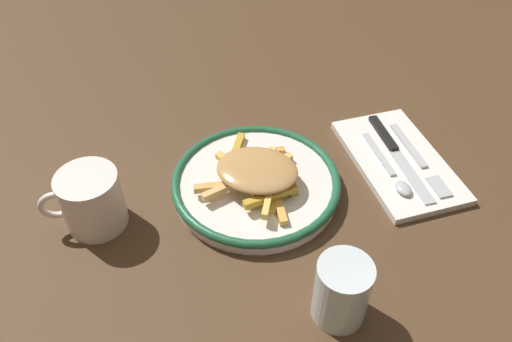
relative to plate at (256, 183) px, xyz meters
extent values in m
plane|color=#4D3520|center=(0.00, 0.00, -0.01)|extent=(2.60, 2.60, 0.00)
cylinder|color=white|center=(0.00, 0.00, 0.00)|extent=(0.25, 0.25, 0.02)
torus|color=#215E3C|center=(0.00, 0.00, 0.01)|extent=(0.26, 0.26, 0.01)
cube|color=#EDB654|center=(0.03, -0.04, 0.01)|extent=(0.04, 0.07, 0.01)
cube|color=#E1B958|center=(-0.01, -0.01, 0.02)|extent=(0.07, 0.06, 0.01)
cube|color=gold|center=(-0.01, -0.01, 0.01)|extent=(0.07, 0.05, 0.01)
cube|color=gold|center=(0.01, -0.07, 0.01)|extent=(0.05, 0.08, 0.01)
cube|color=gold|center=(-0.03, 0.02, 0.01)|extent=(0.06, 0.05, 0.01)
cube|color=#EBC757|center=(-0.01, 0.05, 0.02)|extent=(0.05, 0.09, 0.01)
cube|color=#E4BA60|center=(-0.02, -0.02, 0.01)|extent=(0.09, 0.04, 0.01)
cube|color=gold|center=(-0.01, 0.05, 0.02)|extent=(0.08, 0.02, 0.01)
cube|color=gold|center=(-0.01, -0.05, 0.01)|extent=(0.10, 0.02, 0.01)
cube|color=gold|center=(-0.04, 0.00, 0.01)|extent=(0.02, 0.09, 0.01)
cube|color=gold|center=(0.01, 0.01, 0.02)|extent=(0.02, 0.08, 0.01)
cube|color=#EDC157|center=(0.00, 0.00, 0.01)|extent=(0.08, 0.02, 0.01)
cube|color=tan|center=(0.07, 0.01, 0.02)|extent=(0.06, 0.02, 0.01)
cube|color=gold|center=(-0.02, 0.05, 0.01)|extent=(0.02, 0.09, 0.01)
cube|color=#E2B266|center=(0.05, 0.02, 0.02)|extent=(0.07, 0.03, 0.01)
cube|color=gold|center=(-0.01, 0.04, 0.01)|extent=(0.03, 0.06, 0.01)
cube|color=#E6B75E|center=(0.01, 0.02, 0.01)|extent=(0.04, 0.09, 0.01)
ellipsoid|color=tan|center=(0.00, 0.01, 0.03)|extent=(0.16, 0.15, 0.02)
cube|color=#387020|center=(0.03, 0.03, 0.04)|extent=(0.00, 0.00, 0.00)
cube|color=#396635|center=(-0.02, 0.00, 0.04)|extent=(0.00, 0.00, 0.00)
cube|color=#357119|center=(0.00, 0.05, 0.04)|extent=(0.00, 0.00, 0.00)
cube|color=#275721|center=(0.00, 0.00, 0.04)|extent=(0.00, 0.00, 0.00)
cube|color=white|center=(-0.24, 0.01, -0.01)|extent=(0.14, 0.24, 0.01)
cube|color=silver|center=(-0.27, -0.02, 0.00)|extent=(0.01, 0.11, 0.01)
cube|color=silver|center=(-0.27, 0.08, 0.00)|extent=(0.02, 0.04, 0.00)
cube|color=black|center=(-0.24, -0.05, 0.00)|extent=(0.02, 0.09, 0.01)
cube|color=silver|center=(-0.24, 0.05, 0.00)|extent=(0.02, 0.12, 0.00)
cube|color=silver|center=(-0.21, -0.01, 0.00)|extent=(0.01, 0.10, 0.00)
ellipsoid|color=silver|center=(-0.21, 0.07, 0.00)|extent=(0.02, 0.03, 0.01)
cylinder|color=silver|center=(-0.04, 0.23, 0.03)|extent=(0.07, 0.07, 0.09)
cylinder|color=white|center=(0.24, 0.00, 0.03)|extent=(0.09, 0.09, 0.09)
torus|color=white|center=(0.28, 0.00, 0.04)|extent=(0.05, 0.01, 0.05)
camera|label=1|loc=(0.15, 0.52, 0.54)|focal=35.27mm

